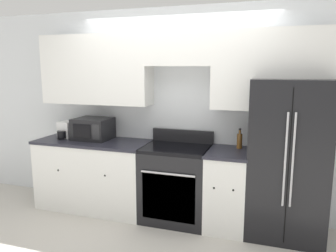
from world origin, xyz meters
The scene contains 9 objects.
ground_plane centered at (0.00, 0.00, 0.00)m, with size 12.00×12.00×0.00m, color beige.
wall_back centered at (-0.01, 0.58, 1.54)m, with size 8.00×0.39×2.60m.
lower_cabinets_left centered at (-1.03, 0.31, 0.46)m, with size 1.51×0.64×0.92m.
lower_cabinets_right centered at (0.73, 0.31, 0.46)m, with size 0.48×0.64×0.92m.
oven_range centered at (0.10, 0.31, 0.47)m, with size 0.79×0.65×1.08m.
refrigerator centered at (1.37, 0.35, 0.87)m, with size 0.82×0.73×1.74m.
microwave centered at (-1.08, 0.39, 1.06)m, with size 0.46×0.41×0.28m.
bottle centered at (0.83, 0.48, 1.02)m, with size 0.06×0.06×0.24m.
paper_towel_holder centered at (-1.47, 0.34, 1.02)m, with size 0.17×0.26×0.22m.
Camera 1 is at (1.21, -3.35, 1.86)m, focal length 35.00 mm.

